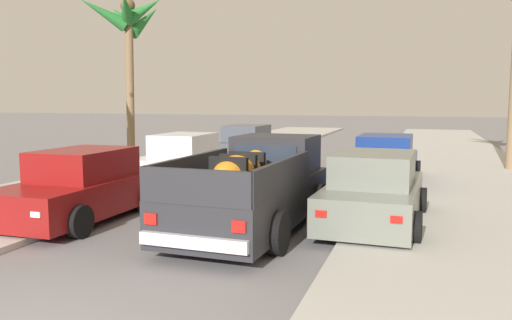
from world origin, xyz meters
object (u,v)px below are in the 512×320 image
Objects in this scene: car_left_near at (385,162)px; palm_tree_right_mid at (128,26)px; car_left_mid at (374,192)px; car_right_mid at (247,144)px; car_left_far at (185,160)px; pickup_truck at (255,189)px; car_right_near at (82,187)px.

car_left_near is 0.64× the size of palm_tree_right_mid.
car_right_mid is at bearing 121.92° from car_left_mid.
car_left_mid and car_left_far have the same top height.
car_left_near is at bearing 71.46° from pickup_truck.
palm_tree_right_mid reaches higher than pickup_truck.
palm_tree_right_mid is at bearing -149.02° from car_right_mid.
car_left_near is at bearing 91.54° from car_left_mid.
car_right_mid is at bearing 143.18° from car_left_near.
car_right_near is at bearing -89.56° from car_right_mid.
palm_tree_right_mid reaches higher than car_left_far.
pickup_truck is 11.55m from car_right_mid.
car_right_near is at bearing -131.25° from car_left_near.
car_left_mid is (6.09, 1.38, 0.00)m from car_right_near.
car_left_mid is 11.68m from car_right_mid.
car_right_mid is at bearing 89.37° from car_left_far.
car_left_near is 0.99× the size of car_left_mid.
car_left_far is at bearing -39.91° from palm_tree_right_mid.
car_left_near and car_right_near have the same top height.
palm_tree_right_mid is at bearing 133.69° from pickup_truck.
car_right_mid is at bearing 30.98° from palm_tree_right_mid.
pickup_truck is at bearing -157.33° from car_left_mid.
car_right_near is at bearing -173.59° from pickup_truck.
car_left_near and car_left_far have the same top height.
car_right_near is 1.00× the size of car_left_far.
car_right_near is 6.24m from car_left_mid.
car_right_mid is at bearing 109.75° from pickup_truck.
car_left_near is at bearing -36.82° from car_right_mid.
palm_tree_right_mid is at bearing 168.62° from car_left_near.
car_right_near and car_left_mid have the same top height.
pickup_truck is 1.23× the size of car_left_near.
car_left_far is (-0.15, 5.43, 0.00)m from car_right_near.
pickup_truck is at bearing -70.25° from car_right_mid.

